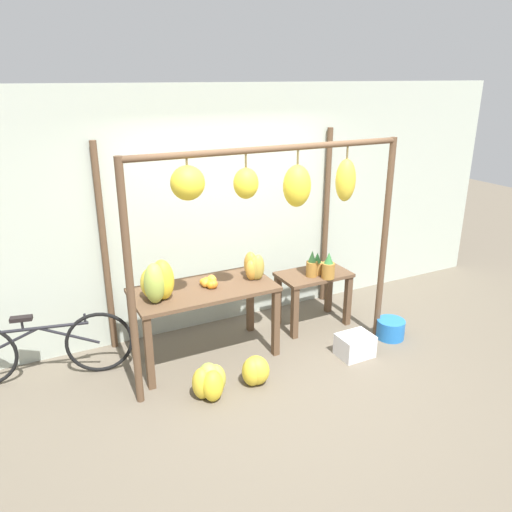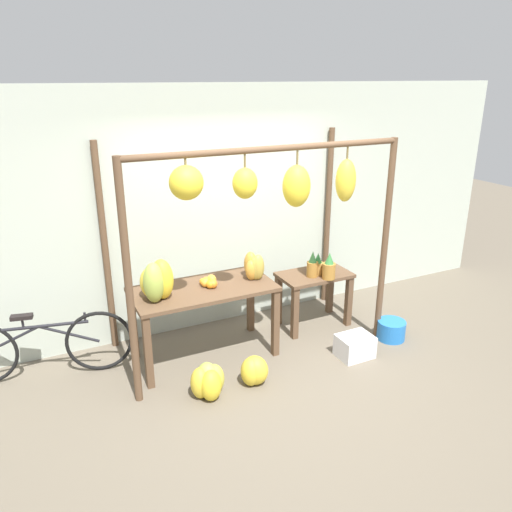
# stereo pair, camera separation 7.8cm
# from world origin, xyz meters

# --- Properties ---
(ground_plane) EXTENTS (20.00, 20.00, 0.00)m
(ground_plane) POSITION_xyz_m (0.00, 0.00, 0.00)
(ground_plane) COLOR #665B4C
(shop_wall_back) EXTENTS (8.00, 0.08, 2.80)m
(shop_wall_back) POSITION_xyz_m (0.00, 1.57, 1.40)
(shop_wall_back) COLOR #B7C1B2
(shop_wall_back) RESTS_ON ground_plane
(stall_awning) EXTENTS (2.86, 1.29, 2.28)m
(stall_awning) POSITION_xyz_m (-0.02, 0.55, 1.70)
(stall_awning) COLOR brown
(stall_awning) RESTS_ON ground_plane
(display_table_main) EXTENTS (1.48, 0.72, 0.81)m
(display_table_main) POSITION_xyz_m (-0.56, 0.82, 0.68)
(display_table_main) COLOR brown
(display_table_main) RESTS_ON ground_plane
(display_table_side) EXTENTS (0.85, 0.50, 0.67)m
(display_table_side) POSITION_xyz_m (0.87, 0.94, 0.51)
(display_table_side) COLOR brown
(display_table_side) RESTS_ON ground_plane
(banana_pile_on_table) EXTENTS (0.39, 0.41, 0.41)m
(banana_pile_on_table) POSITION_xyz_m (-1.06, 0.75, 1.00)
(banana_pile_on_table) COLOR yellow
(banana_pile_on_table) RESTS_ON display_table_main
(orange_pile) EXTENTS (0.19, 0.22, 0.09)m
(orange_pile) POSITION_xyz_m (-0.48, 0.84, 0.85)
(orange_pile) COLOR orange
(orange_pile) RESTS_ON display_table_main
(pineapple_cluster) EXTENTS (0.29, 0.30, 0.31)m
(pineapple_cluster) POSITION_xyz_m (0.90, 0.81, 0.79)
(pineapple_cluster) COLOR olive
(pineapple_cluster) RESTS_ON display_table_side
(banana_pile_ground_left) EXTENTS (0.37, 0.40, 0.34)m
(banana_pile_ground_left) POSITION_xyz_m (-0.79, 0.13, 0.16)
(banana_pile_ground_left) COLOR gold
(banana_pile_ground_left) RESTS_ON ground_plane
(banana_pile_ground_right) EXTENTS (0.35, 0.36, 0.30)m
(banana_pile_ground_right) POSITION_xyz_m (-0.32, 0.12, 0.15)
(banana_pile_ground_right) COLOR gold
(banana_pile_ground_right) RESTS_ON ground_plane
(fruit_crate_white) EXTENTS (0.37, 0.29, 0.24)m
(fruit_crate_white) POSITION_xyz_m (0.89, 0.10, 0.12)
(fruit_crate_white) COLOR silver
(fruit_crate_white) RESTS_ON ground_plane
(blue_bucket) EXTENTS (0.32, 0.32, 0.22)m
(blue_bucket) POSITION_xyz_m (1.50, 0.24, 0.11)
(blue_bucket) COLOR blue
(blue_bucket) RESTS_ON ground_plane
(parked_bicycle) EXTENTS (1.72, 0.41, 0.71)m
(parked_bicycle) POSITION_xyz_m (-2.15, 1.15, 0.35)
(parked_bicycle) COLOR black
(parked_bicycle) RESTS_ON ground_plane
(papaya_pile) EXTENTS (0.22, 0.27, 0.29)m
(papaya_pile) POSITION_xyz_m (0.02, 0.81, 0.94)
(papaya_pile) COLOR gold
(papaya_pile) RESTS_ON display_table_main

